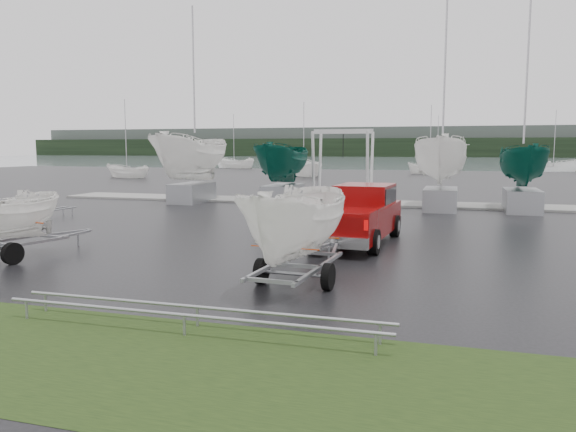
% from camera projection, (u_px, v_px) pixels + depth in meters
% --- Properties ---
extents(ground_plane, '(120.00, 120.00, 0.00)m').
position_uv_depth(ground_plane, '(209.00, 236.00, 19.81)').
color(ground_plane, black).
rests_on(ground_plane, ground).
extents(lake, '(300.00, 300.00, 0.00)m').
position_uv_depth(lake, '(414.00, 163.00, 114.92)').
color(lake, gray).
rests_on(lake, ground).
extents(dock, '(30.00, 3.00, 0.12)m').
position_uv_depth(dock, '(304.00, 201.00, 32.17)').
color(dock, '#979892').
rests_on(dock, ground).
extents(treeline, '(300.00, 8.00, 6.00)m').
position_uv_depth(treeline, '(430.00, 147.00, 181.12)').
color(treeline, black).
rests_on(treeline, ground).
extents(far_hill, '(300.00, 6.00, 10.00)m').
position_uv_depth(far_hill, '(431.00, 141.00, 188.49)').
color(far_hill, '#4C5651').
rests_on(far_hill, ground).
extents(pickup_truck, '(2.37, 5.75, 1.87)m').
position_uv_depth(pickup_truck, '(360.00, 213.00, 18.60)').
color(pickup_truck, '#770606').
rests_on(pickup_truck, ground).
extents(trailer_hitched, '(1.89, 3.67, 5.21)m').
position_uv_depth(trailer_hitched, '(297.00, 161.00, 12.51)').
color(trailer_hitched, '#989BA0').
rests_on(trailer_hitched, ground).
extents(boat_hoist, '(3.30, 2.18, 4.12)m').
position_uv_depth(boat_hoist, '(343.00, 156.00, 31.22)').
color(boat_hoist, silver).
rests_on(boat_hoist, ground).
extents(keelboat_0, '(2.77, 3.20, 10.95)m').
position_uv_depth(keelboat_0, '(191.00, 124.00, 31.46)').
color(keelboat_0, '#989BA0').
rests_on(keelboat_0, ground).
extents(keelboat_1, '(2.24, 3.20, 7.05)m').
position_uv_depth(keelboat_1, '(283.00, 140.00, 30.24)').
color(keelboat_1, '#989BA0').
rests_on(keelboat_1, ground).
extents(keelboat_2, '(2.57, 3.20, 10.74)m').
position_uv_depth(keelboat_2, '(443.00, 128.00, 27.62)').
color(keelboat_2, '#989BA0').
rests_on(keelboat_2, ground).
extents(keelboat_3, '(2.15, 3.20, 10.31)m').
position_uv_depth(keelboat_3, '(525.00, 142.00, 26.91)').
color(keelboat_3, '#989BA0').
rests_on(keelboat_3, ground).
extents(mast_rack_0, '(0.56, 6.50, 0.06)m').
position_uv_depth(mast_rack_0, '(20.00, 215.00, 23.28)').
color(mast_rack_0, '#989BA0').
rests_on(mast_rack_0, ground).
extents(mast_rack_2, '(7.00, 0.56, 0.06)m').
position_uv_depth(mast_rack_2, '(191.00, 311.00, 9.60)').
color(mast_rack_2, '#989BA0').
rests_on(mast_rack_2, ground).
extents(moored_boat_0, '(2.70, 2.66, 10.86)m').
position_uv_depth(moored_boat_0, '(127.00, 177.00, 58.08)').
color(moored_boat_0, white).
rests_on(moored_boat_0, ground).
extents(moored_boat_1, '(4.08, 4.11, 11.92)m').
position_uv_depth(moored_boat_1, '(304.00, 176.00, 61.91)').
color(moored_boat_1, white).
rests_on(moored_boat_1, ground).
extents(moored_boat_2, '(2.56, 2.52, 10.70)m').
position_uv_depth(moored_boat_2, '(429.00, 174.00, 65.60)').
color(moored_boat_2, white).
rests_on(moored_boat_2, ground).
extents(moored_boat_3, '(3.50, 3.47, 11.41)m').
position_uv_depth(moored_boat_3, '(553.00, 171.00, 74.20)').
color(moored_boat_3, white).
rests_on(moored_boat_3, ground).
extents(moored_boat_4, '(3.23, 3.17, 11.48)m').
position_uv_depth(moored_boat_4, '(234.00, 168.00, 83.99)').
color(moored_boat_4, white).
rests_on(moored_boat_4, ground).
extents(moored_boat_5, '(3.13, 3.17, 11.21)m').
position_uv_depth(moored_boat_5, '(437.00, 167.00, 87.46)').
color(moored_boat_5, white).
rests_on(moored_boat_5, ground).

